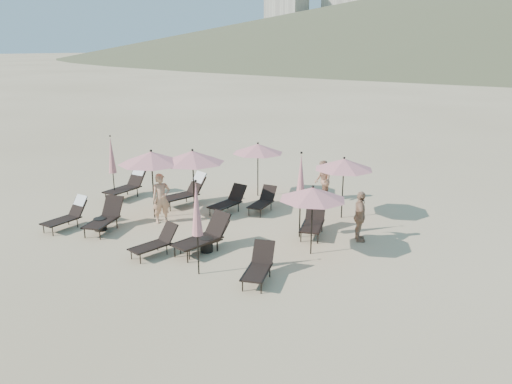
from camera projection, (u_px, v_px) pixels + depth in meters
The scene contains 26 objects.
ground at pixel (187, 255), 14.64m from camera, with size 800.00×800.00×0.00m, color #D6BA8C.
hotel_skyline at pixel (362, 12), 276.97m from camera, with size 109.00×82.00×55.00m.
lounger_0 at pixel (68, 214), 16.77m from camera, with size 0.64×1.61×0.99m.
lounger_1 at pixel (105, 217), 16.50m from camera, with size 1.14×1.85×1.00m.
lounger_2 at pixel (155, 242), 14.57m from camera, with size 0.87×1.56×0.85m.
lounger_3 at pixel (206, 238), 14.85m from camera, with size 1.08×1.67×0.90m.
lounger_4 at pixel (204, 236), 14.78m from camera, with size 1.06×1.95×1.06m.
lounger_5 at pixel (259, 265), 12.97m from camera, with size 1.00×1.63×0.88m.
lounger_6 at pixel (129, 183), 20.18m from camera, with size 0.73×1.92×1.19m.
lounger_7 at pixel (187, 190), 19.22m from camera, with size 1.17×1.99×1.17m.
lounger_8 at pixel (229, 201), 18.33m from camera, with size 0.77×1.67×0.93m.
lounger_9 at pixel (263, 201), 18.46m from camera, with size 0.69×1.52×0.85m.
lounger_10 at pixel (313, 221), 16.17m from camera, with size 1.09×1.79×0.97m.
umbrella_open_0 at pixel (151, 158), 17.27m from camera, with size 2.30×2.30×2.48m.
umbrella_open_1 at pixel (193, 157), 17.50m from camera, with size 2.28×2.28×2.46m.
umbrella_open_2 at pixel (313, 193), 14.22m from camera, with size 1.96×1.96×2.10m.
umbrella_open_3 at pixel (258, 149), 19.94m from camera, with size 2.07×2.07×2.22m.
umbrella_open_4 at pixel (344, 164), 17.30m from camera, with size 2.07×2.07×2.23m.
umbrella_closed_0 at pixel (197, 209), 12.92m from camera, with size 0.31×0.31×2.63m.
umbrella_closed_1 at pixel (301, 178), 15.49m from camera, with size 0.33×0.33×2.80m.
umbrella_closed_2 at pixel (112, 155), 19.39m from camera, with size 0.31×0.31×2.62m.
side_table_0 at pixel (100, 224), 16.59m from camera, with size 0.42×0.42×0.41m, color black.
side_table_1 at pixel (207, 245), 14.84m from camera, with size 0.38×0.38×0.43m, color black.
beachgoer_a at pixel (161, 198), 17.13m from camera, with size 0.63×0.42×1.74m, color tan.
beachgoer_b at pixel (323, 181), 19.69m from camera, with size 0.77×0.60×1.59m, color #AA7458.
beachgoer_c at pixel (360, 217), 15.50m from camera, with size 0.95×0.39×1.61m, color #A67B5E.
Camera 1 is at (8.78, -10.50, 5.89)m, focal length 35.00 mm.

